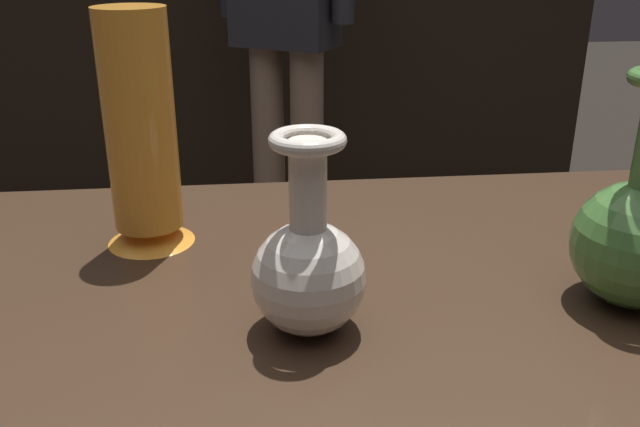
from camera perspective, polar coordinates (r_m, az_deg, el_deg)
name	(u,v)px	position (r m, az deg, el deg)	size (l,w,h in m)	color
back_display_shelf	(269,102)	(2.99, -4.26, 9.24)	(2.60, 0.40, 0.99)	black
vase_centerpiece	(308,266)	(0.67, -0.97, -4.42)	(0.11, 0.11, 0.20)	silver
vase_tall_behind	(639,234)	(0.78, 25.03, -1.53)	(0.14, 0.14, 0.25)	#477A38
vase_left_accent	(141,137)	(0.87, -14.66, 6.19)	(0.11, 0.11, 0.29)	orange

